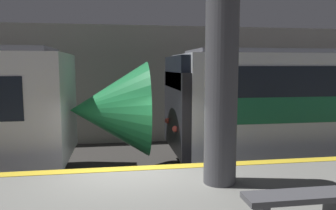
{
  "coord_description": "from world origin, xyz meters",
  "views": [
    {
      "loc": [
        -0.26,
        -6.88,
        3.19
      ],
      "look_at": [
        0.99,
        1.06,
        2.23
      ],
      "focal_mm": 35.0,
      "sensor_mm": 36.0,
      "label": 1
    }
  ],
  "objects": [
    {
      "name": "station_rear_barrier",
      "position": [
        0.0,
        6.78,
        2.43
      ],
      "size": [
        50.0,
        0.15,
        4.85
      ],
      "color": "#9E998E",
      "rests_on": "ground"
    },
    {
      "name": "support_pillar_near",
      "position": [
        1.6,
        -1.23,
        2.74
      ],
      "size": [
        0.59,
        0.59,
        3.4
      ],
      "color": "#47474C",
      "rests_on": "platform"
    },
    {
      "name": "platform_bench",
      "position": [
        2.13,
        -2.98,
        1.38
      ],
      "size": [
        1.5,
        0.4,
        0.45
      ],
      "color": "#4C4C51",
      "rests_on": "platform"
    }
  ]
}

